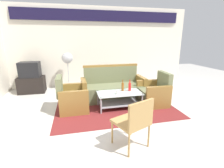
{
  "coord_description": "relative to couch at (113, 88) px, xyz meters",
  "views": [
    {
      "loc": [
        -0.99,
        -3.0,
        1.7
      ],
      "look_at": [
        -0.15,
        0.68,
        0.65
      ],
      "focal_mm": 26.05,
      "sensor_mm": 36.0,
      "label": 1
    }
  ],
  "objects": [
    {
      "name": "coffee_table",
      "position": [
        0.0,
        -0.68,
        -0.04
      ],
      "size": [
        1.1,
        0.6,
        0.4
      ],
      "color": "silver",
      "rests_on": "rug"
    },
    {
      "name": "bottle_red",
      "position": [
        0.3,
        -0.61,
        0.21
      ],
      "size": [
        0.07,
        0.07,
        0.29
      ],
      "color": "red",
      "rests_on": "coffee_table"
    },
    {
      "name": "wall_back",
      "position": [
        -0.04,
        1.66,
        1.16
      ],
      "size": [
        6.52,
        0.19,
        2.8
      ],
      "color": "silver",
      "rests_on": "ground"
    },
    {
      "name": "armchair_right",
      "position": [
        0.97,
        -0.65,
        -0.03
      ],
      "size": [
        0.71,
        0.77,
        0.85
      ],
      "rotation": [
        0.0,
        0.0,
        1.56
      ],
      "color": "#6B704C",
      "rests_on": "rug"
    },
    {
      "name": "television",
      "position": [
        -2.45,
        1.16,
        0.44
      ],
      "size": [
        0.61,
        0.46,
        0.48
      ],
      "rotation": [
        0.0,
        0.0,
        3.13
      ],
      "color": "black",
      "rests_on": "tv_stand"
    },
    {
      "name": "rug",
      "position": [
        -0.09,
        -0.62,
        -0.31
      ],
      "size": [
        2.95,
        2.03,
        0.01
      ],
      "primitive_type": "cube",
      "color": "maroon",
      "rests_on": "ground"
    },
    {
      "name": "cup",
      "position": [
        -0.08,
        -0.81,
        0.14
      ],
      "size": [
        0.08,
        0.08,
        0.1
      ],
      "primitive_type": "cylinder",
      "color": "silver",
      "rests_on": "coffee_table"
    },
    {
      "name": "couch",
      "position": [
        0.0,
        0.0,
        0.0
      ],
      "size": [
        1.81,
        0.77,
        0.96
      ],
      "rotation": [
        0.0,
        0.0,
        3.16
      ],
      "color": "#6B704C",
      "rests_on": "rug"
    },
    {
      "name": "wicker_chair",
      "position": [
        -0.19,
        -2.27,
        0.18
      ],
      "size": [
        0.63,
        0.63,
        0.84
      ],
      "rotation": [
        0.0,
        0.0,
        0.4
      ],
      "color": "#AD844C",
      "rests_on": "ground"
    },
    {
      "name": "pedestal_fan",
      "position": [
        -1.28,
        1.2,
        0.7
      ],
      "size": [
        0.36,
        0.36,
        1.27
      ],
      "color": "#2D2D33",
      "rests_on": "ground"
    },
    {
      "name": "bottle_brown",
      "position": [
        0.12,
        -0.57,
        0.21
      ],
      "size": [
        0.06,
        0.06,
        0.29
      ],
      "color": "brown",
      "rests_on": "coffee_table"
    },
    {
      "name": "ground_plane",
      "position": [
        -0.04,
        -1.4,
        -0.32
      ],
      "size": [
        14.0,
        14.0,
        0.0
      ],
      "primitive_type": "plane",
      "color": "beige"
    },
    {
      "name": "tv_stand",
      "position": [
        -2.45,
        1.15,
        -0.06
      ],
      "size": [
        0.8,
        0.5,
        0.52
      ],
      "primitive_type": "cube",
      "color": "black",
      "rests_on": "ground"
    },
    {
      "name": "armchair_left",
      "position": [
        -1.15,
        -0.56,
        -0.03
      ],
      "size": [
        0.71,
        0.77,
        0.85
      ],
      "rotation": [
        0.0,
        0.0,
        -1.55
      ],
      "color": "#6B704C",
      "rests_on": "rug"
    }
  ]
}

